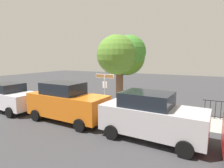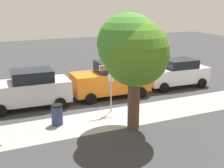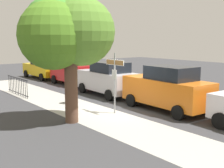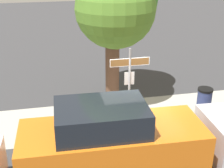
{
  "view_description": "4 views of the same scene",
  "coord_description": "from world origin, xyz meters",
  "px_view_note": "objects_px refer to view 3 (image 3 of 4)",
  "views": [
    {
      "loc": [
        5.61,
        -9.66,
        3.52
      ],
      "look_at": [
        0.12,
        0.88,
        1.82
      ],
      "focal_mm": 29.75,
      "sensor_mm": 36.0,
      "label": 1
    },
    {
      "loc": [
        6.11,
        14.14,
        5.7
      ],
      "look_at": [
        -0.3,
        0.2,
        1.42
      ],
      "focal_mm": 49.64,
      "sensor_mm": 36.0,
      "label": 2
    },
    {
      "loc": [
        -10.47,
        8.65,
        3.42
      ],
      "look_at": [
        -0.35,
        0.71,
        1.43
      ],
      "focal_mm": 46.76,
      "sensor_mm": 36.0,
      "label": 3
    },
    {
      "loc": [
        -2.61,
        -8.44,
        5.53
      ],
      "look_at": [
        -0.56,
        1.13,
        1.37
      ],
      "focal_mm": 50.43,
      "sensor_mm": 36.0,
      "label": 4
    }
  ],
  "objects_px": {
    "car_silver": "(108,79)",
    "car_red": "(74,71)",
    "shade_tree": "(64,32)",
    "street_sign": "(115,73)",
    "car_yellow": "(44,68)",
    "car_orange": "(167,88)",
    "trash_bin": "(73,94)"
  },
  "relations": [
    {
      "from": "street_sign",
      "to": "car_red",
      "type": "distance_m",
      "value": 9.01
    },
    {
      "from": "car_yellow",
      "to": "trash_bin",
      "type": "xyz_separation_m",
      "value": [
        -10.32,
        3.19,
        -0.4
      ]
    },
    {
      "from": "car_orange",
      "to": "car_silver",
      "type": "xyz_separation_m",
      "value": [
        4.8,
        -0.11,
        -0.05
      ]
    },
    {
      "from": "car_silver",
      "to": "car_yellow",
      "type": "xyz_separation_m",
      "value": [
        9.6,
        -0.25,
        -0.12
      ]
    },
    {
      "from": "shade_tree",
      "to": "car_silver",
      "type": "distance_m",
      "value": 6.58
    },
    {
      "from": "street_sign",
      "to": "trash_bin",
      "type": "relative_size",
      "value": 2.86
    },
    {
      "from": "street_sign",
      "to": "shade_tree",
      "type": "xyz_separation_m",
      "value": [
        0.19,
        2.45,
        1.82
      ]
    },
    {
      "from": "car_orange",
      "to": "car_silver",
      "type": "bearing_deg",
      "value": 0.66
    },
    {
      "from": "shade_tree",
      "to": "car_yellow",
      "type": "distance_m",
      "value": 14.35
    },
    {
      "from": "shade_tree",
      "to": "trash_bin",
      "type": "distance_m",
      "value": 4.66
    },
    {
      "from": "car_orange",
      "to": "shade_tree",
      "type": "bearing_deg",
      "value": 76.88
    },
    {
      "from": "street_sign",
      "to": "shade_tree",
      "type": "distance_m",
      "value": 3.06
    },
    {
      "from": "shade_tree",
      "to": "car_yellow",
      "type": "xyz_separation_m",
      "value": [
        13.11,
        -5.14,
        -2.79
      ]
    },
    {
      "from": "shade_tree",
      "to": "trash_bin",
      "type": "relative_size",
      "value": 5.26
    },
    {
      "from": "shade_tree",
      "to": "car_red",
      "type": "distance_m",
      "value": 10.21
    },
    {
      "from": "trash_bin",
      "to": "car_red",
      "type": "bearing_deg",
      "value": -31.36
    },
    {
      "from": "car_silver",
      "to": "car_yellow",
      "type": "distance_m",
      "value": 9.6
    },
    {
      "from": "car_orange",
      "to": "trash_bin",
      "type": "height_order",
      "value": "car_orange"
    },
    {
      "from": "shade_tree",
      "to": "car_red",
      "type": "xyz_separation_m",
      "value": [
        8.31,
        -5.32,
        -2.61
      ]
    },
    {
      "from": "car_red",
      "to": "trash_bin",
      "type": "distance_m",
      "value": 6.5
    },
    {
      "from": "car_orange",
      "to": "car_red",
      "type": "height_order",
      "value": "car_red"
    },
    {
      "from": "car_silver",
      "to": "car_red",
      "type": "distance_m",
      "value": 4.82
    },
    {
      "from": "car_red",
      "to": "car_yellow",
      "type": "bearing_deg",
      "value": 2.72
    },
    {
      "from": "shade_tree",
      "to": "car_yellow",
      "type": "relative_size",
      "value": 1.1
    },
    {
      "from": "car_red",
      "to": "car_orange",
      "type": "bearing_deg",
      "value": 177.35
    },
    {
      "from": "shade_tree",
      "to": "street_sign",
      "type": "bearing_deg",
      "value": -94.48
    },
    {
      "from": "car_silver",
      "to": "trash_bin",
      "type": "relative_size",
      "value": 4.57
    },
    {
      "from": "car_silver",
      "to": "car_red",
      "type": "height_order",
      "value": "car_red"
    },
    {
      "from": "car_silver",
      "to": "street_sign",
      "type": "bearing_deg",
      "value": 149.48
    },
    {
      "from": "street_sign",
      "to": "car_red",
      "type": "xyz_separation_m",
      "value": [
        8.5,
        -2.87,
        -0.79
      ]
    },
    {
      "from": "car_silver",
      "to": "car_red",
      "type": "bearing_deg",
      "value": -2.2
    },
    {
      "from": "shade_tree",
      "to": "car_silver",
      "type": "relative_size",
      "value": 1.15
    }
  ]
}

